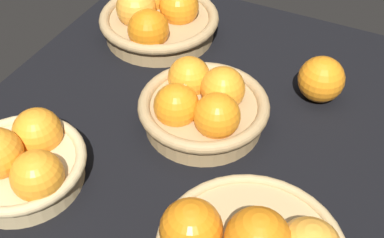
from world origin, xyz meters
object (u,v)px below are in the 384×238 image
Objects in this scene: basket_center at (203,105)px; loose_orange_front_gap at (321,79)px; basket_near_right at (22,162)px; basket_near_left at (157,18)px.

basket_center reaches higher than loose_orange_front_gap.
basket_center is 22.28cm from loose_orange_front_gap.
basket_near_left is at bearing -178.80° from basket_near_right.
basket_near_left reaches higher than basket_center.
basket_center is at bearing -45.45° from loose_orange_front_gap.
basket_center is 2.66× the size of loose_orange_front_gap.
basket_near_right and basket_center have the same top height.
basket_near_left is 1.22× the size of basket_near_right.
basket_near_right is at bearing 1.20° from basket_near_left.
basket_near_right is at bearing -39.31° from basket_center.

